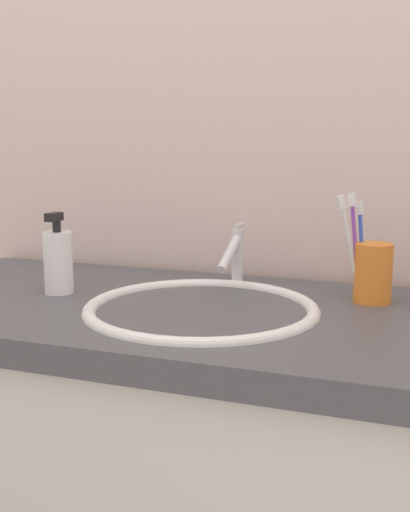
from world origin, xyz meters
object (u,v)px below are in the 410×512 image
object	(u,v)px
toothbrush_white	(349,241)
soap_dispenser	(59,261)
toothbrush_blue	(362,243)
faucet	(233,254)
toothbrush_purple	(355,239)
toothbrush_cup	(373,273)

from	to	relation	value
toothbrush_white	soap_dispenser	bearing A→B (deg)	-168.05
toothbrush_blue	soap_dispenser	xyz separation A→B (m)	(-0.55, -0.14, -0.04)
faucet	toothbrush_purple	distance (m)	0.25
toothbrush_purple	toothbrush_white	size ratio (longest dim) A/B	1.01
faucet	toothbrush_purple	size ratio (longest dim) A/B	0.77
toothbrush_blue	toothbrush_cup	bearing A→B (deg)	-25.39
faucet	soap_dispenser	world-z (taller)	soap_dispenser
toothbrush_purple	soap_dispenser	distance (m)	0.56
toothbrush_purple	toothbrush_blue	world-z (taller)	toothbrush_purple
toothbrush_white	soap_dispenser	xyz separation A→B (m)	(-0.53, -0.11, -0.05)
toothbrush_cup	toothbrush_blue	size ratio (longest dim) A/B	0.61
soap_dispenser	faucet	bearing A→B (deg)	29.76
toothbrush_cup	toothbrush_white	distance (m)	0.07
faucet	soap_dispenser	distance (m)	0.34
faucet	toothbrush_blue	world-z (taller)	toothbrush_blue
soap_dispenser	toothbrush_purple	bearing A→B (deg)	13.33
toothbrush_purple	toothbrush_white	bearing A→B (deg)	-118.28
toothbrush_cup	toothbrush_blue	bearing A→B (deg)	154.61
faucet	toothbrush_blue	size ratio (longest dim) A/B	0.84
faucet	toothbrush_white	xyz separation A→B (m)	(0.24, -0.06, 0.05)
toothbrush_blue	soap_dispenser	distance (m)	0.57
toothbrush_blue	soap_dispenser	size ratio (longest dim) A/B	1.13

